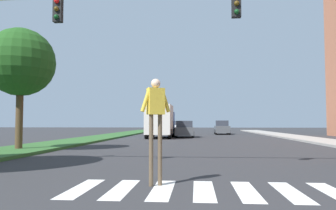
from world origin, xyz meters
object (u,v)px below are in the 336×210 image
Objects in this scene: pedestrian_performer at (156,114)px; sedan_midblock at (184,130)px; tree_mid at (21,63)px; sedan_distant at (222,128)px; truck_box_delivery at (161,121)px; sedan_far_horizon at (178,127)px; traffic_light_gantry at (59,31)px.

pedestrian_performer is 25.43m from sedan_midblock.
sedan_distant is (12.31, 25.90, -3.76)m from tree_mid.
pedestrian_performer is at bearing -84.07° from truck_box_delivery.
tree_mid is 12.05m from pedestrian_performer.
pedestrian_performer is at bearing -87.43° from sedan_far_horizon.
sedan_distant reaches higher than sedan_midblock.
sedan_far_horizon is at bearing 88.39° from traffic_light_gantry.
traffic_light_gantry reaches higher than sedan_midblock.
sedan_midblock is at bearing 65.10° from tree_mid.
tree_mid is 19.09m from sedan_midblock.
tree_mid reaches higher than sedan_distant.
sedan_distant is (7.66, 31.89, -3.62)m from traffic_light_gantry.
tree_mid is at bearing 133.75° from pedestrian_performer.
truck_box_delivery is at bearing 95.93° from pedestrian_performer.
truck_box_delivery reaches higher than pedestrian_performer.
traffic_light_gantry is 4.19× the size of pedestrian_performer.
pedestrian_performer is 23.70m from truck_box_delivery.
truck_box_delivery is at bearing -121.77° from sedan_distant.
traffic_light_gantry is 2.20× the size of sedan_far_horizon.
tree_mid is 16.41m from truck_box_delivery.
traffic_light_gantry is at bearing 144.43° from pedestrian_performer.
tree_mid is 1.35× the size of sedan_distant.
truck_box_delivery is (-2.23, -1.84, 0.87)m from sedan_midblock.
traffic_light_gantry is 23.47m from sedan_midblock.
tree_mid reaches higher than pedestrian_performer.
pedestrian_performer is 0.60× the size of sedan_midblock.
sedan_midblock is (7.88, 16.97, -3.80)m from tree_mid.
traffic_light_gantry is at bearing -92.67° from truck_box_delivery.
traffic_light_gantry reaches higher than pedestrian_performer.
tree_mid is 1.50× the size of sedan_midblock.
tree_mid is 28.92m from sedan_distant.
sedan_far_horizon is (-1.94, 22.52, 0.04)m from sedan_midblock.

